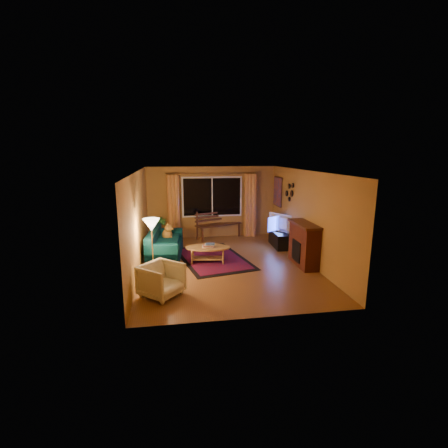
{
  "coord_description": "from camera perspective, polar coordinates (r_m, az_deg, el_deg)",
  "views": [
    {
      "loc": [
        -1.37,
        -8.28,
        2.97
      ],
      "look_at": [
        0.0,
        0.3,
        1.05
      ],
      "focal_mm": 26.0,
      "sensor_mm": 36.0,
      "label": 1
    }
  ],
  "objects": [
    {
      "name": "curtain_left",
      "position": [
        11.31,
        -8.86,
        2.89
      ],
      "size": [
        0.36,
        0.36,
        2.24
      ],
      "primitive_type": "cylinder",
      "color": "#D3853D",
      "rests_on": "ground"
    },
    {
      "name": "bench",
      "position": [
        11.47,
        -0.96,
        -1.28
      ],
      "size": [
        1.71,
        1.07,
        0.49
      ],
      "primitive_type": "cube",
      "rotation": [
        0.0,
        0.0,
        0.39
      ],
      "color": "#3D1E0F",
      "rests_on": "ground"
    },
    {
      "name": "curtain_rod",
      "position": [
        11.29,
        -2.1,
        8.79
      ],
      "size": [
        3.2,
        0.03,
        0.03
      ],
      "primitive_type": "cylinder",
      "rotation": [
        0.0,
        1.57,
        0.0
      ],
      "color": "#BF8C3F",
      "rests_on": "wall_back"
    },
    {
      "name": "fireplace",
      "position": [
        8.92,
        13.87,
        -3.65
      ],
      "size": [
        0.4,
        1.2,
        1.1
      ],
      "primitive_type": "cube",
      "color": "maroon",
      "rests_on": "ground"
    },
    {
      "name": "dog",
      "position": [
        9.83,
        -9.97,
        -1.53
      ],
      "size": [
        0.41,
        0.48,
        0.45
      ],
      "primitive_type": null,
      "rotation": [
        0.0,
        0.0,
        0.32
      ],
      "color": "olive",
      "rests_on": "sofa"
    },
    {
      "name": "window",
      "position": [
        11.41,
        -2.1,
        4.79
      ],
      "size": [
        2.0,
        0.02,
        1.3
      ],
      "primitive_type": "cube",
      "color": "black",
      "rests_on": "wall_back"
    },
    {
      "name": "potted_plant",
      "position": [
        10.96,
        -11.34,
        -1.15
      ],
      "size": [
        0.52,
        0.52,
        0.87
      ],
      "primitive_type": "imported",
      "rotation": [
        0.0,
        0.0,
        -0.06
      ],
      "color": "#235B1E",
      "rests_on": "ground"
    },
    {
      "name": "floor",
      "position": [
        8.91,
        0.31,
        -7.09
      ],
      "size": [
        4.5,
        6.0,
        0.02
      ],
      "primitive_type": "cube",
      "color": "brown",
      "rests_on": "ground"
    },
    {
      "name": "wall_right",
      "position": [
        9.2,
        14.34,
        1.3
      ],
      "size": [
        0.02,
        6.0,
        2.5
      ],
      "primitive_type": "cube",
      "color": "#B38039",
      "rests_on": "ground"
    },
    {
      "name": "television",
      "position": [
        10.48,
        9.71,
        0.16
      ],
      "size": [
        0.64,
        0.91,
        0.57
      ],
      "primitive_type": "imported",
      "rotation": [
        0.0,
        0.0,
        2.13
      ],
      "color": "black",
      "rests_on": "tv_console"
    },
    {
      "name": "tv_console",
      "position": [
        10.61,
        9.6,
        -2.63
      ],
      "size": [
        0.44,
        1.17,
        0.48
      ],
      "primitive_type": "cube",
      "rotation": [
        0.0,
        0.0,
        -0.05
      ],
      "color": "black",
      "rests_on": "ground"
    },
    {
      "name": "wall_left",
      "position": [
        8.5,
        -14.89,
        0.37
      ],
      "size": [
        0.02,
        6.0,
        2.5
      ],
      "primitive_type": "cube",
      "color": "#B38039",
      "rests_on": "ground"
    },
    {
      "name": "floor_lamp",
      "position": [
        8.06,
        -12.46,
        -4.1
      ],
      "size": [
        0.31,
        0.31,
        1.43
      ],
      "primitive_type": "cylinder",
      "rotation": [
        0.0,
        0.0,
        0.41
      ],
      "color": "#BF8C3F",
      "rests_on": "ground"
    },
    {
      "name": "rug",
      "position": [
        9.33,
        -1.99,
        -6.05
      ],
      "size": [
        2.24,
        3.0,
        0.02
      ],
      "primitive_type": "cube",
      "rotation": [
        0.0,
        0.0,
        0.21
      ],
      "color": "maroon",
      "rests_on": "ground"
    },
    {
      "name": "mirror_cluster",
      "position": [
        10.29,
        11.4,
        5.69
      ],
      "size": [
        0.06,
        0.6,
        0.56
      ],
      "primitive_type": null,
      "color": "black",
      "rests_on": "wall_right"
    },
    {
      "name": "sofa",
      "position": [
        9.45,
        -10.26,
        -3.49
      ],
      "size": [
        1.05,
        2.08,
        0.81
      ],
      "primitive_type": "cube",
      "rotation": [
        0.0,
        0.0,
        -0.1
      ],
      "color": "black",
      "rests_on": "ground"
    },
    {
      "name": "ceiling",
      "position": [
        8.41,
        0.33,
        9.32
      ],
      "size": [
        4.5,
        6.0,
        0.02
      ],
      "primitive_type": "cube",
      "color": "white",
      "rests_on": "ground"
    },
    {
      "name": "painting",
      "position": [
        11.39,
        9.41,
        5.63
      ],
      "size": [
        0.04,
        0.76,
        0.96
      ],
      "primitive_type": "cube",
      "color": "#C84515",
      "rests_on": "wall_right"
    },
    {
      "name": "armchair",
      "position": [
        7.01,
        -10.95,
        -9.39
      ],
      "size": [
        1.03,
        1.03,
        0.78
      ],
      "primitive_type": "imported",
      "rotation": [
        0.0,
        0.0,
        0.85
      ],
      "color": "beige",
      "rests_on": "ground"
    },
    {
      "name": "coffee_table",
      "position": [
        8.98,
        -2.87,
        -5.38
      ],
      "size": [
        1.38,
        1.38,
        0.44
      ],
      "primitive_type": "cylinder",
      "rotation": [
        0.0,
        0.0,
        -0.14
      ],
      "color": "#B68342",
      "rests_on": "ground"
    },
    {
      "name": "wall_back",
      "position": [
        11.5,
        -2.13,
        3.85
      ],
      "size": [
        4.5,
        0.02,
        2.5
      ],
      "primitive_type": "cube",
      "color": "#B38039",
      "rests_on": "ground"
    },
    {
      "name": "curtain_right",
      "position": [
        11.63,
        4.58,
        3.27
      ],
      "size": [
        0.36,
        0.36,
        2.24
      ],
      "primitive_type": "cylinder",
      "color": "#D3853D",
      "rests_on": "ground"
    }
  ]
}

